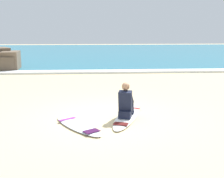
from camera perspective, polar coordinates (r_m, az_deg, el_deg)
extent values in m
plane|color=#CCB584|center=(7.94, -1.92, -5.81)|extent=(80.00, 80.00, 0.00)
cube|color=teal|center=(29.88, -3.29, 7.19)|extent=(80.00, 28.00, 0.10)
cube|color=white|center=(16.26, -2.88, 3.44)|extent=(80.00, 0.90, 0.11)
ellipsoid|color=white|center=(8.06, 3.04, -5.29)|extent=(1.30, 2.62, 0.07)
cube|color=red|center=(8.73, 3.99, -3.70)|extent=(0.49, 0.24, 0.01)
cube|color=#4A1311|center=(7.28, 1.74, -6.85)|extent=(0.42, 0.34, 0.01)
cube|color=black|center=(7.71, 2.57, -4.97)|extent=(0.38, 0.34, 0.20)
cylinder|color=black|center=(7.86, 2.09, -3.51)|extent=(0.26, 0.43, 0.43)
cylinder|color=black|center=(8.07, 2.25, -3.33)|extent=(0.19, 0.28, 0.42)
cube|color=black|center=(8.19, 2.29, -4.52)|extent=(0.16, 0.24, 0.05)
cylinder|color=black|center=(7.83, 3.53, -3.58)|extent=(0.26, 0.43, 0.43)
cylinder|color=black|center=(8.03, 3.87, -3.42)|extent=(0.19, 0.28, 0.42)
cube|color=black|center=(8.15, 3.96, -4.62)|extent=(0.16, 0.24, 0.05)
cube|color=black|center=(7.66, 2.64, -2.38)|extent=(0.41, 0.38, 0.57)
sphere|color=#A37556|center=(7.60, 2.71, 0.53)|extent=(0.21, 0.21, 0.21)
cylinder|color=black|center=(7.82, 1.82, -1.89)|extent=(0.20, 0.41, 0.31)
cylinder|color=black|center=(7.77, 3.85, -1.99)|extent=(0.20, 0.41, 0.31)
ellipsoid|color=silver|center=(7.31, -6.72, -7.17)|extent=(1.50, 1.89, 0.07)
cube|color=purple|center=(7.74, -8.77, -5.84)|extent=(0.45, 0.35, 0.01)
cube|color=#351037|center=(6.80, -4.04, -8.23)|extent=(0.44, 0.40, 0.01)
cube|color=brown|center=(19.21, -21.12, 5.71)|extent=(1.62, 1.93, 1.28)
cube|color=brown|center=(18.06, -19.28, 5.24)|extent=(1.08, 1.65, 1.12)
cube|color=brown|center=(17.94, -21.19, 4.64)|extent=(1.89, 1.98, 0.85)
cube|color=brown|center=(19.69, -21.15, 5.46)|extent=(1.24, 1.04, 1.03)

